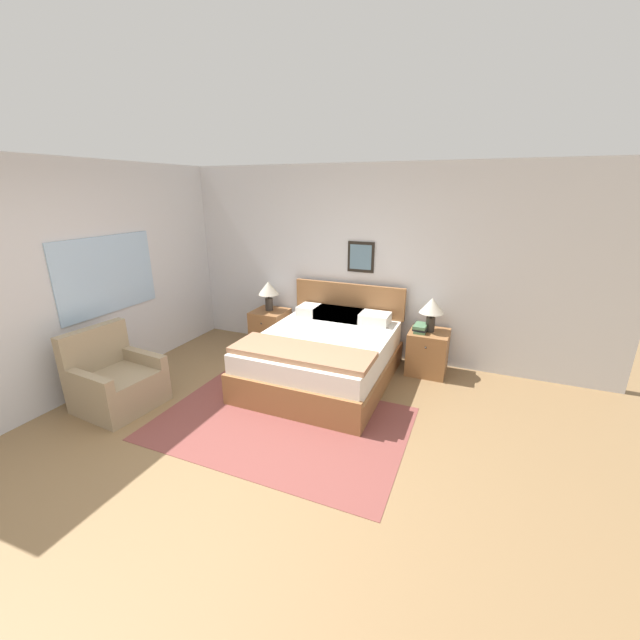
{
  "coord_description": "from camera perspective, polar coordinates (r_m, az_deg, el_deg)",
  "views": [
    {
      "loc": [
        1.81,
        -2.2,
        2.28
      ],
      "look_at": [
        0.21,
        1.61,
        0.89
      ],
      "focal_mm": 22.0,
      "sensor_mm": 36.0,
      "label": 1
    }
  ],
  "objects": [
    {
      "name": "nightstand_by_door",
      "position": [
        5.25,
        15.39,
        -4.5
      ],
      "size": [
        0.49,
        0.51,
        0.56
      ],
      "color": "#936038",
      "rests_on": "ground_plane"
    },
    {
      "name": "book_hardcover_middle",
      "position": [
        5.11,
        14.41,
        -1.19
      ],
      "size": [
        0.18,
        0.22,
        0.03
      ],
      "rotation": [
        0.0,
        0.0,
        -0.08
      ],
      "color": "#232328",
      "rests_on": "book_thick_bottom"
    },
    {
      "name": "table_lamp_by_door",
      "position": [
        5.07,
        15.95,
        1.73
      ],
      "size": [
        0.31,
        0.31,
        0.44
      ],
      "color": "#2D2823",
      "rests_on": "nightstand_by_door"
    },
    {
      "name": "book_thick_bottom",
      "position": [
        5.12,
        14.38,
        -1.51
      ],
      "size": [
        0.15,
        0.25,
        0.03
      ],
      "rotation": [
        0.0,
        0.0,
        0.03
      ],
      "color": "#4C7551",
      "rests_on": "nightstand_by_door"
    },
    {
      "name": "nightstand_near_window",
      "position": [
        5.95,
        -7.22,
        -1.21
      ],
      "size": [
        0.49,
        0.51,
        0.56
      ],
      "color": "#936038",
      "rests_on": "ground_plane"
    },
    {
      "name": "bed",
      "position": [
        4.87,
        0.55,
        -5.11
      ],
      "size": [
        1.59,
        1.94,
        1.03
      ],
      "color": "#936038",
      "rests_on": "ground_plane"
    },
    {
      "name": "wall_left",
      "position": [
        5.62,
        -25.64,
        6.71
      ],
      "size": [
        0.08,
        5.33,
        2.6
      ],
      "color": "silver",
      "rests_on": "ground_plane"
    },
    {
      "name": "book_novel_upper",
      "position": [
        5.1,
        14.44,
        -0.83
      ],
      "size": [
        0.17,
        0.26,
        0.04
      ],
      "rotation": [
        0.0,
        0.0,
        -0.07
      ],
      "color": "#4C7551",
      "rests_on": "book_hardcover_middle"
    },
    {
      "name": "wall_back",
      "position": [
        5.55,
        3.48,
        8.37
      ],
      "size": [
        7.03,
        0.09,
        2.6
      ],
      "color": "silver",
      "rests_on": "ground_plane"
    },
    {
      "name": "ground_plane",
      "position": [
        3.65,
        -13.84,
        -20.74
      ],
      "size": [
        16.0,
        16.0,
        0.0
      ],
      "primitive_type": "plane",
      "color": "olive"
    },
    {
      "name": "table_lamp_near_window",
      "position": [
        5.8,
        -7.5,
        4.36
      ],
      "size": [
        0.31,
        0.31,
        0.44
      ],
      "color": "#2D2823",
      "rests_on": "nightstand_near_window"
    },
    {
      "name": "armchair",
      "position": [
        4.86,
        -27.61,
        -7.99
      ],
      "size": [
        0.8,
        0.81,
        0.87
      ],
      "rotation": [
        0.0,
        0.0,
        -1.65
      ],
      "color": "#998466",
      "rests_on": "ground_plane"
    },
    {
      "name": "area_rug_main",
      "position": [
        4.16,
        -5.75,
        -14.69
      ],
      "size": [
        2.52,
        1.68,
        0.01
      ],
      "color": "brown",
      "rests_on": "ground_plane"
    }
  ]
}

